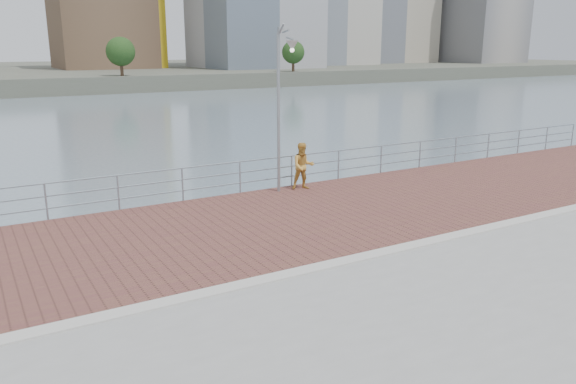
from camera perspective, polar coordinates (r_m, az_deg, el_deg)
water at (r=13.93m, az=4.31°, el=-15.10°), size 400.00×400.00×0.00m
brick_lane at (r=15.96m, az=-2.91°, el=-3.23°), size 40.00×6.80×0.02m
curb at (r=13.05m, az=4.48°, el=-7.33°), size 40.00×0.40×0.06m
guardrail at (r=18.76m, az=-7.75°, el=1.53°), size 39.06×0.06×1.13m
street_lamp at (r=18.51m, az=-0.38°, el=11.19°), size 0.39×1.13×5.33m
bystander at (r=19.57m, az=1.54°, el=2.65°), size 0.95×0.84×1.64m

